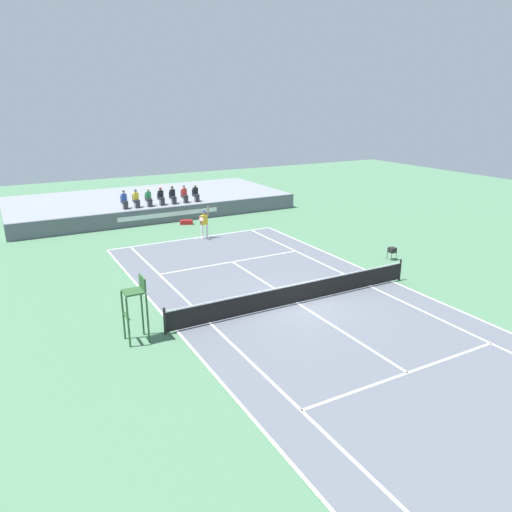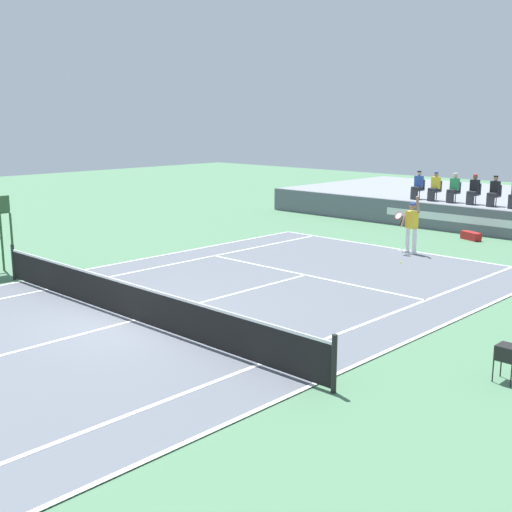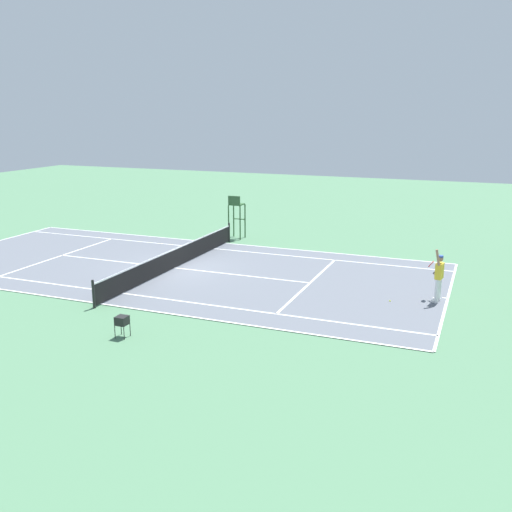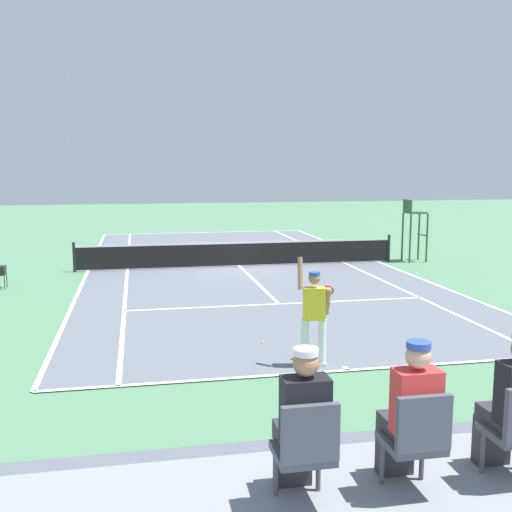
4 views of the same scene
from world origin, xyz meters
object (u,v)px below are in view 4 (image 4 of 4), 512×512
object	(u,v)px
spectator_seated_5	(411,418)
equipment_bag	(384,463)
umpire_chair	(414,222)
tennis_player	(314,315)
tennis_ball	(263,342)
spectator_seated_6	(302,427)

from	to	relation	value
spectator_seated_5	equipment_bag	world-z (taller)	spectator_seated_5
umpire_chair	tennis_player	bearing A→B (deg)	56.96
tennis_player	tennis_ball	distance (m)	2.00
tennis_ball	spectator_seated_6	bearing A→B (deg)	80.31
spectator_seated_6	tennis_player	world-z (taller)	spectator_seated_6
spectator_seated_5	spectator_seated_6	size ratio (longest dim) A/B	1.00
tennis_ball	equipment_bag	world-z (taller)	equipment_bag
tennis_ball	umpire_chair	bearing A→B (deg)	-129.39
umpire_chair	spectator_seated_5	bearing A→B (deg)	64.23
spectator_seated_5	equipment_bag	size ratio (longest dim) A/B	1.33
tennis_ball	umpire_chair	world-z (taller)	umpire_chair
spectator_seated_5	tennis_player	world-z (taller)	spectator_seated_5
umpire_chair	equipment_bag	xyz separation A→B (m)	(7.81, 15.56, -1.40)
tennis_player	equipment_bag	bearing A→B (deg)	85.55
spectator_seated_5	equipment_bag	distance (m)	2.78
tennis_ball	equipment_bag	bearing A→B (deg)	93.13
tennis_player	tennis_ball	size ratio (longest dim) A/B	30.63
spectator_seated_5	spectator_seated_6	world-z (taller)	same
spectator_seated_5	equipment_bag	xyz separation A→B (m)	(-0.75, -2.17, -1.57)
equipment_bag	tennis_ball	bearing A→B (deg)	-86.87
umpire_chair	equipment_bag	world-z (taller)	umpire_chair
tennis_ball	umpire_chair	xyz separation A→B (m)	(-8.12, -9.89, 1.52)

